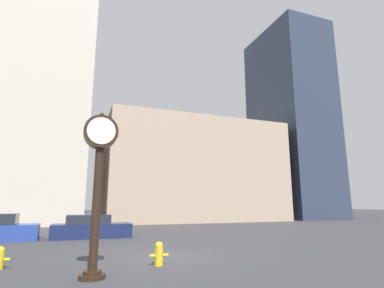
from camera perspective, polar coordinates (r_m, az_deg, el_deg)
The scene contains 7 objects.
ground_plane at distance 12.58m, azimuth -4.96°, elevation -20.50°, with size 200.00×200.00×0.00m, color #38383D.
building_tall_tower at distance 38.33m, azimuth -26.45°, elevation 8.96°, with size 10.32×12.00×29.08m.
building_storefront_row at distance 38.56m, azimuth -0.15°, elevation -5.40°, with size 21.51×12.00×12.01m.
building_glass_modern at distance 48.08m, azimuth 18.20°, elevation 4.04°, with size 8.02×12.00×28.60m.
street_clock at distance 9.21m, azimuth -17.34°, elevation -4.19°, with size 0.99×0.72×4.73m.
car_navy at distance 19.81m, azimuth -18.66°, elevation -14.92°, with size 4.61×1.83×1.37m.
fire_hydrant_far at distance 10.69m, azimuth -6.33°, elevation -20.01°, with size 0.64×0.28×0.77m.
Camera 1 is at (-3.39, -11.94, 2.01)m, focal length 28.00 mm.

